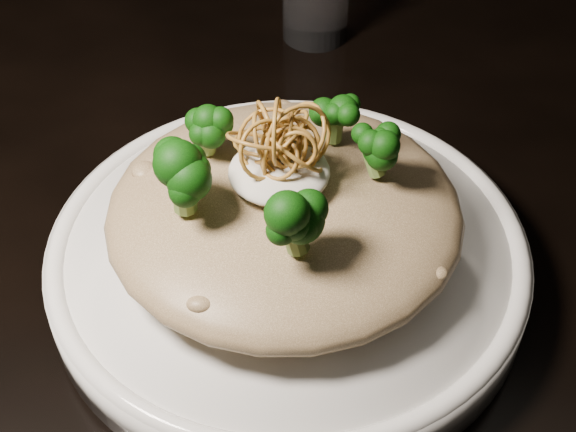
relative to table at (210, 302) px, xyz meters
name	(u,v)px	position (x,y,z in m)	size (l,w,h in m)	color
table	(210,302)	(0.00, 0.00, 0.00)	(1.10, 0.80, 0.75)	black
plate	(288,258)	(0.07, -0.04, 0.10)	(0.31, 0.31, 0.03)	white
risotto	(285,211)	(0.06, -0.04, 0.14)	(0.23, 0.23, 0.05)	brown
broccoli	(279,154)	(0.06, -0.04, 0.19)	(0.13, 0.13, 0.05)	black
cheese	(279,172)	(0.06, -0.04, 0.17)	(0.06, 0.06, 0.02)	silver
shallots	(279,131)	(0.06, -0.03, 0.20)	(0.06, 0.06, 0.04)	brown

